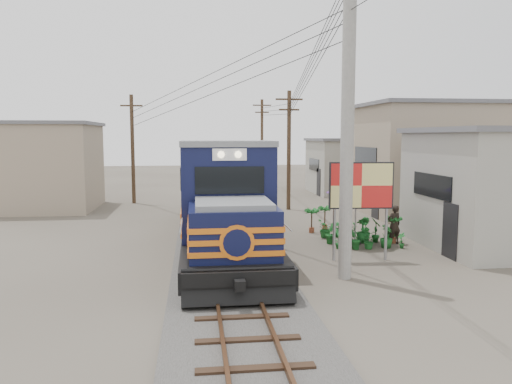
{
  "coord_description": "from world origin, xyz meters",
  "views": [
    {
      "loc": [
        -1.05,
        -15.04,
        4.37
      ],
      "look_at": [
        1.32,
        4.09,
        2.2
      ],
      "focal_mm": 35.0,
      "sensor_mm": 36.0,
      "label": 1
    }
  ],
  "objects": [
    {
      "name": "ground",
      "position": [
        0.0,
        0.0,
        0.0
      ],
      "size": [
        120.0,
        120.0,
        0.0
      ],
      "primitive_type": "plane",
      "color": "#473F35",
      "rests_on": "ground"
    },
    {
      "name": "ballast",
      "position": [
        0.0,
        10.0,
        0.08
      ],
      "size": [
        3.6,
        70.0,
        0.16
      ],
      "primitive_type": "cube",
      "color": "#595651",
      "rests_on": "ground"
    },
    {
      "name": "track",
      "position": [
        0.0,
        10.0,
        0.26
      ],
      "size": [
        1.15,
        70.0,
        0.12
      ],
      "color": "#51331E",
      "rests_on": "ground"
    },
    {
      "name": "locomotive",
      "position": [
        0.0,
        5.01,
        1.77
      ],
      "size": [
        3.02,
        16.46,
        4.08
      ],
      "color": "black",
      "rests_on": "ground"
    },
    {
      "name": "utility_pole_main",
      "position": [
        3.5,
        -0.5,
        5.0
      ],
      "size": [
        0.4,
        0.4,
        10.0
      ],
      "color": "#9E9B93",
      "rests_on": "ground"
    },
    {
      "name": "wooden_pole_mid",
      "position": [
        4.5,
        14.0,
        3.68
      ],
      "size": [
        1.6,
        0.24,
        7.0
      ],
      "color": "#4C3826",
      "rests_on": "ground"
    },
    {
      "name": "wooden_pole_far",
      "position": [
        4.8,
        28.0,
        3.93
      ],
      "size": [
        1.6,
        0.24,
        7.5
      ],
      "color": "#4C3826",
      "rests_on": "ground"
    },
    {
      "name": "wooden_pole_left",
      "position": [
        -5.0,
        18.0,
        3.68
      ],
      "size": [
        1.6,
        0.24,
        7.0
      ],
      "color": "#4C3826",
      "rests_on": "ground"
    },
    {
      "name": "power_lines",
      "position": [
        -0.14,
        8.49,
        7.56
      ],
      "size": [
        9.65,
        19.0,
        3.3
      ],
      "color": "black",
      "rests_on": "ground"
    },
    {
      "name": "shophouse_mid",
      "position": [
        12.5,
        12.0,
        3.11
      ],
      "size": [
        8.4,
        7.35,
        6.2
      ],
      "color": "gray",
      "rests_on": "ground"
    },
    {
      "name": "shophouse_back",
      "position": [
        11.0,
        22.0,
        2.11
      ],
      "size": [
        6.3,
        6.3,
        4.2
      ],
      "color": "#99978B",
      "rests_on": "ground"
    },
    {
      "name": "shophouse_left",
      "position": [
        -10.0,
        16.0,
        2.61
      ],
      "size": [
        6.3,
        6.3,
        5.2
      ],
      "color": "gray",
      "rests_on": "ground"
    },
    {
      "name": "billboard",
      "position": [
        4.7,
        1.6,
        2.57
      ],
      "size": [
        2.25,
        0.31,
        3.48
      ],
      "rotation": [
        0.0,
        0.0,
        -0.08
      ],
      "color": "#99999E",
      "rests_on": "ground"
    },
    {
      "name": "market_umbrella",
      "position": [
        5.4,
        4.25,
        2.37
      ],
      "size": [
        3.12,
        3.12,
        2.69
      ],
      "rotation": [
        0.0,
        0.0,
        -0.34
      ],
      "color": "black",
      "rests_on": "ground"
    },
    {
      "name": "vendor",
      "position": [
        6.97,
        4.06,
        0.8
      ],
      "size": [
        0.64,
        0.48,
        1.59
      ],
      "primitive_type": "imported",
      "rotation": [
        0.0,
        0.0,
        3.32
      ],
      "color": "black",
      "rests_on": "ground"
    },
    {
      "name": "plant_nursery",
      "position": [
        5.56,
        4.46,
        0.45
      ],
      "size": [
        3.32,
        3.08,
        1.07
      ],
      "color": "#1C6425",
      "rests_on": "ground"
    }
  ]
}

